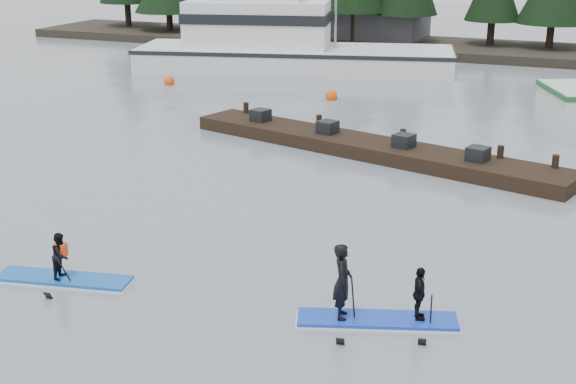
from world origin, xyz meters
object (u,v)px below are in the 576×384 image
at_px(paddleboard_solo, 62,268).
at_px(paddleboard_duo, 373,298).
at_px(fishing_boat_large, 285,57).
at_px(floating_dock, 370,148).

height_order(paddleboard_solo, paddleboard_duo, paddleboard_duo).
xyz_separation_m(fishing_boat_large, paddleboard_solo, (6.73, -30.81, -0.45)).
bearing_deg(fishing_boat_large, floating_dock, -71.77).
height_order(floating_dock, paddleboard_solo, paddleboard_solo).
height_order(floating_dock, paddleboard_duo, paddleboard_duo).
relative_size(paddleboard_solo, paddleboard_duo, 0.96).
bearing_deg(paddleboard_duo, paddleboard_solo, 167.28).
relative_size(fishing_boat_large, paddleboard_solo, 5.64).
distance_m(paddleboard_solo, paddleboard_duo, 7.82).
relative_size(floating_dock, paddleboard_duo, 4.41).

